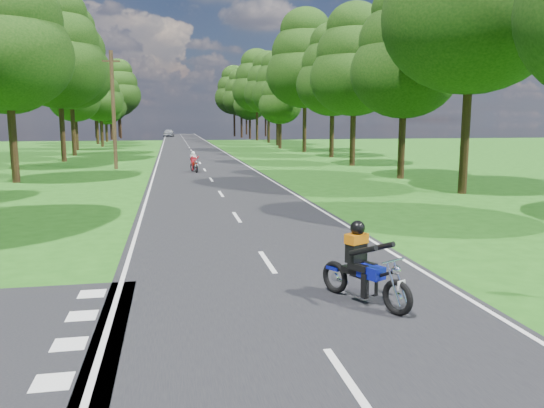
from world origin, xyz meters
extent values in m
plane|color=#1D5212|center=(0.00, 0.00, 0.00)|extent=(160.00, 160.00, 0.00)
cube|color=black|center=(0.00, 50.00, 0.01)|extent=(7.00, 140.00, 0.02)
cube|color=silver|center=(0.00, -4.00, 0.02)|extent=(0.12, 2.00, 0.01)
cube|color=silver|center=(0.00, 2.00, 0.02)|extent=(0.12, 2.00, 0.01)
cube|color=silver|center=(0.00, 8.00, 0.02)|extent=(0.12, 2.00, 0.01)
cube|color=silver|center=(0.00, 14.00, 0.02)|extent=(0.12, 2.00, 0.01)
cube|color=silver|center=(0.00, 20.00, 0.02)|extent=(0.12, 2.00, 0.01)
cube|color=silver|center=(0.00, 26.00, 0.02)|extent=(0.12, 2.00, 0.01)
cube|color=silver|center=(0.00, 32.00, 0.02)|extent=(0.12, 2.00, 0.01)
cube|color=silver|center=(0.00, 38.00, 0.02)|extent=(0.12, 2.00, 0.01)
cube|color=silver|center=(0.00, 44.00, 0.02)|extent=(0.12, 2.00, 0.01)
cube|color=silver|center=(0.00, 50.00, 0.02)|extent=(0.12, 2.00, 0.01)
cube|color=silver|center=(0.00, 56.00, 0.02)|extent=(0.12, 2.00, 0.01)
cube|color=silver|center=(0.00, 62.00, 0.02)|extent=(0.12, 2.00, 0.01)
cube|color=silver|center=(0.00, 68.00, 0.02)|extent=(0.12, 2.00, 0.01)
cube|color=silver|center=(0.00, 74.00, 0.02)|extent=(0.12, 2.00, 0.01)
cube|color=silver|center=(0.00, 80.00, 0.02)|extent=(0.12, 2.00, 0.01)
cube|color=silver|center=(0.00, 86.00, 0.02)|extent=(0.12, 2.00, 0.01)
cube|color=silver|center=(0.00, 92.00, 0.02)|extent=(0.12, 2.00, 0.01)
cube|color=silver|center=(0.00, 98.00, 0.02)|extent=(0.12, 2.00, 0.01)
cube|color=silver|center=(0.00, 104.00, 0.02)|extent=(0.12, 2.00, 0.01)
cube|color=silver|center=(0.00, 110.00, 0.02)|extent=(0.12, 2.00, 0.01)
cube|color=silver|center=(0.00, 116.00, 0.02)|extent=(0.12, 2.00, 0.01)
cube|color=silver|center=(-3.30, 50.00, 0.02)|extent=(0.10, 140.00, 0.01)
cube|color=silver|center=(3.30, 50.00, 0.02)|extent=(0.10, 140.00, 0.01)
cube|color=silver|center=(-3.80, -3.30, 0.02)|extent=(0.50, 0.50, 0.01)
cube|color=silver|center=(-3.80, -2.10, 0.02)|extent=(0.50, 0.50, 0.01)
cube|color=silver|center=(-3.80, -0.90, 0.02)|extent=(0.50, 0.50, 0.01)
cube|color=silver|center=(-3.80, 0.30, 0.02)|extent=(0.50, 0.50, 0.01)
cylinder|color=black|center=(-10.57, 20.76, 1.96)|extent=(0.40, 0.40, 3.91)
ellipsoid|color=black|center=(-10.57, 20.76, 6.78)|extent=(6.85, 6.85, 5.82)
ellipsoid|color=black|center=(-10.57, 20.76, 8.68)|extent=(5.87, 5.87, 4.99)
cylinder|color=black|center=(-12.94, 29.18, 1.90)|extent=(0.40, 0.40, 3.79)
ellipsoid|color=black|center=(-12.94, 29.18, 6.57)|extent=(6.64, 6.64, 5.64)
ellipsoid|color=black|center=(-12.94, 29.18, 8.41)|extent=(5.69, 5.69, 4.84)
ellipsoid|color=black|center=(-12.94, 29.18, 10.26)|extent=(4.27, 4.27, 3.63)
cylinder|color=black|center=(-10.82, 35.60, 2.16)|extent=(0.40, 0.40, 4.32)
ellipsoid|color=black|center=(-10.82, 35.60, 7.47)|extent=(7.56, 7.56, 6.42)
ellipsoid|color=black|center=(-10.82, 35.60, 9.58)|extent=(6.48, 6.48, 5.51)
ellipsoid|color=black|center=(-10.82, 35.60, 11.68)|extent=(4.86, 4.86, 4.13)
cylinder|color=black|center=(-11.26, 43.10, 2.20)|extent=(0.40, 0.40, 4.40)
ellipsoid|color=black|center=(-11.26, 43.10, 7.62)|extent=(7.71, 7.71, 6.55)
ellipsoid|color=black|center=(-11.26, 43.10, 9.77)|extent=(6.60, 6.60, 5.61)
ellipsoid|color=black|center=(-11.26, 43.10, 11.92)|extent=(4.95, 4.95, 4.21)
cylinder|color=black|center=(-12.61, 52.78, 1.60)|extent=(0.40, 0.40, 3.20)
ellipsoid|color=black|center=(-12.61, 52.78, 5.54)|extent=(5.60, 5.60, 4.76)
ellipsoid|color=black|center=(-12.61, 52.78, 7.10)|extent=(4.80, 4.80, 4.08)
ellipsoid|color=black|center=(-12.61, 52.78, 8.66)|extent=(3.60, 3.60, 3.06)
cylinder|color=black|center=(-10.75, 60.15, 1.61)|extent=(0.40, 0.40, 3.22)
ellipsoid|color=black|center=(-10.75, 60.15, 5.58)|extent=(5.64, 5.64, 4.79)
ellipsoid|color=black|center=(-10.75, 60.15, 7.15)|extent=(4.83, 4.83, 4.11)
ellipsoid|color=black|center=(-10.75, 60.15, 8.72)|extent=(3.62, 3.62, 3.08)
cylinder|color=black|center=(-12.29, 67.91, 1.80)|extent=(0.40, 0.40, 3.61)
ellipsoid|color=black|center=(-12.29, 67.91, 6.25)|extent=(6.31, 6.31, 5.37)
ellipsoid|color=black|center=(-12.29, 67.91, 8.01)|extent=(5.41, 5.41, 4.60)
ellipsoid|color=black|center=(-12.29, 67.91, 9.76)|extent=(4.06, 4.06, 3.45)
cylinder|color=black|center=(-11.94, 75.74, 1.33)|extent=(0.40, 0.40, 2.67)
ellipsoid|color=black|center=(-11.94, 75.74, 4.62)|extent=(4.67, 4.67, 3.97)
ellipsoid|color=black|center=(-11.94, 75.74, 5.92)|extent=(4.00, 4.00, 3.40)
ellipsoid|color=black|center=(-11.94, 75.74, 7.22)|extent=(3.00, 3.00, 2.55)
cylinder|color=black|center=(-12.18, 84.90, 1.54)|extent=(0.40, 0.40, 3.09)
ellipsoid|color=black|center=(-12.18, 84.90, 5.34)|extent=(5.40, 5.40, 4.59)
ellipsoid|color=black|center=(-12.18, 84.90, 6.85)|extent=(4.63, 4.63, 3.93)
ellipsoid|color=black|center=(-12.18, 84.90, 8.35)|extent=(3.47, 3.47, 2.95)
cylinder|color=black|center=(-11.23, 91.41, 2.24)|extent=(0.40, 0.40, 4.48)
ellipsoid|color=black|center=(-11.23, 91.41, 7.75)|extent=(7.84, 7.84, 6.66)
ellipsoid|color=black|center=(-11.23, 91.41, 9.94)|extent=(6.72, 6.72, 5.71)
ellipsoid|color=black|center=(-11.23, 91.41, 12.12)|extent=(5.04, 5.04, 4.28)
cylinder|color=black|center=(-12.28, 100.39, 2.05)|extent=(0.40, 0.40, 4.09)
ellipsoid|color=black|center=(-12.28, 100.39, 7.09)|extent=(7.16, 7.16, 6.09)
ellipsoid|color=black|center=(-12.28, 100.39, 9.08)|extent=(6.14, 6.14, 5.22)
ellipsoid|color=black|center=(-12.28, 100.39, 11.08)|extent=(4.61, 4.61, 3.92)
cylinder|color=black|center=(11.06, 12.20, 2.28)|extent=(0.40, 0.40, 4.56)
ellipsoid|color=black|center=(11.06, 12.20, 7.89)|extent=(7.98, 7.98, 6.78)
cylinder|color=black|center=(10.92, 18.69, 1.75)|extent=(0.40, 0.40, 3.49)
ellipsoid|color=black|center=(10.92, 18.69, 6.05)|extent=(6.12, 6.12, 5.20)
ellipsoid|color=black|center=(10.92, 18.69, 7.75)|extent=(5.24, 5.24, 4.46)
ellipsoid|color=black|center=(10.92, 18.69, 9.46)|extent=(3.93, 3.93, 3.34)
cylinder|color=black|center=(11.06, 27.58, 1.85)|extent=(0.40, 0.40, 3.69)
ellipsoid|color=black|center=(11.06, 27.58, 6.39)|extent=(6.46, 6.46, 5.49)
ellipsoid|color=black|center=(11.06, 27.58, 8.19)|extent=(5.54, 5.54, 4.71)
ellipsoid|color=black|center=(11.06, 27.58, 9.99)|extent=(4.15, 4.15, 3.53)
cylinder|color=black|center=(12.17, 36.42, 1.87)|extent=(0.40, 0.40, 3.74)
ellipsoid|color=black|center=(12.17, 36.42, 6.48)|extent=(6.55, 6.55, 5.57)
ellipsoid|color=black|center=(12.17, 36.42, 8.31)|extent=(5.62, 5.62, 4.77)
ellipsoid|color=black|center=(12.17, 36.42, 10.13)|extent=(4.21, 4.21, 3.58)
cylinder|color=black|center=(11.72, 44.72, 2.32)|extent=(0.40, 0.40, 4.64)
ellipsoid|color=black|center=(11.72, 44.72, 8.04)|extent=(8.12, 8.12, 6.91)
ellipsoid|color=black|center=(11.72, 44.72, 10.30)|extent=(6.96, 6.96, 5.92)
ellipsoid|color=black|center=(11.72, 44.72, 12.56)|extent=(5.22, 5.22, 4.44)
cylinder|color=black|center=(10.55, 51.92, 1.45)|extent=(0.40, 0.40, 2.91)
ellipsoid|color=black|center=(10.55, 51.92, 5.03)|extent=(5.09, 5.09, 4.33)
ellipsoid|color=black|center=(10.55, 51.92, 6.45)|extent=(4.36, 4.36, 3.71)
ellipsoid|color=black|center=(10.55, 51.92, 7.87)|extent=(3.27, 3.27, 2.78)
cylinder|color=black|center=(11.77, 59.40, 1.94)|extent=(0.40, 0.40, 3.88)
ellipsoid|color=black|center=(11.77, 59.40, 6.71)|extent=(6.78, 6.78, 5.77)
ellipsoid|color=black|center=(11.77, 59.40, 8.60)|extent=(5.81, 5.81, 4.94)
ellipsoid|color=black|center=(11.77, 59.40, 10.49)|extent=(4.36, 4.36, 3.71)
cylinder|color=black|center=(12.10, 67.87, 2.09)|extent=(0.40, 0.40, 4.18)
ellipsoid|color=black|center=(12.10, 67.87, 7.23)|extent=(7.31, 7.31, 6.21)
ellipsoid|color=black|center=(12.10, 67.87, 9.27)|extent=(6.27, 6.27, 5.33)
ellipsoid|color=black|center=(12.10, 67.87, 11.31)|extent=(4.70, 4.70, 4.00)
cylinder|color=black|center=(11.80, 76.83, 2.32)|extent=(0.40, 0.40, 4.63)
ellipsoid|color=black|center=(11.80, 76.83, 8.02)|extent=(8.11, 8.11, 6.89)
ellipsoid|color=black|center=(11.80, 76.83, 10.28)|extent=(6.95, 6.95, 5.91)
ellipsoid|color=black|center=(11.80, 76.83, 12.54)|extent=(5.21, 5.21, 4.43)
cylinder|color=black|center=(11.69, 84.12, 1.68)|extent=(0.40, 0.40, 3.36)
ellipsoid|color=black|center=(11.69, 84.12, 5.82)|extent=(5.88, 5.88, 5.00)
ellipsoid|color=black|center=(11.69, 84.12, 7.46)|extent=(5.04, 5.04, 4.29)
ellipsoid|color=black|center=(11.69, 84.12, 9.10)|extent=(3.78, 3.78, 3.21)
cylinder|color=black|center=(11.14, 91.34, 2.04)|extent=(0.40, 0.40, 4.09)
ellipsoid|color=black|center=(11.14, 91.34, 7.07)|extent=(7.15, 7.15, 6.08)
ellipsoid|color=black|center=(11.14, 91.34, 9.07)|extent=(6.13, 6.13, 5.21)
ellipsoid|color=black|center=(11.14, 91.34, 11.06)|extent=(4.60, 4.60, 3.91)
cylinder|color=black|center=(10.68, 99.10, 2.24)|extent=(0.40, 0.40, 4.48)
ellipsoid|color=black|center=(10.68, 99.10, 7.76)|extent=(7.84, 7.84, 6.66)
ellipsoid|color=black|center=(10.68, 99.10, 9.94)|extent=(6.72, 6.72, 5.71)
ellipsoid|color=black|center=(10.68, 99.10, 12.13)|extent=(5.04, 5.04, 4.28)
cylinder|color=black|center=(-14.00, 110.00, 1.92)|extent=(0.40, 0.40, 3.84)
ellipsoid|color=black|center=(-14.00, 110.00, 6.65)|extent=(6.72, 6.72, 5.71)
ellipsoid|color=black|center=(-14.00, 110.00, 8.52)|extent=(5.76, 5.76, 4.90)
ellipsoid|color=black|center=(-14.00, 110.00, 10.39)|extent=(4.32, 4.32, 3.67)
cylinder|color=black|center=(15.00, 112.00, 2.08)|extent=(0.40, 0.40, 4.16)
ellipsoid|color=black|center=(15.00, 112.00, 7.20)|extent=(7.28, 7.28, 6.19)
ellipsoid|color=black|center=(15.00, 112.00, 9.23)|extent=(6.24, 6.24, 5.30)
ellipsoid|color=black|center=(15.00, 112.00, 11.26)|extent=(4.68, 4.68, 3.98)
cylinder|color=black|center=(-16.00, 95.00, 1.76)|extent=(0.40, 0.40, 3.52)
ellipsoid|color=black|center=(-16.00, 95.00, 6.09)|extent=(6.16, 6.16, 5.24)
ellipsoid|color=black|center=(-16.00, 95.00, 7.81)|extent=(5.28, 5.28, 4.49)
ellipsoid|color=black|center=(-16.00, 95.00, 9.53)|extent=(3.96, 3.96, 3.37)
cylinder|color=black|center=(17.00, 98.00, 2.24)|extent=(0.40, 0.40, 4.48)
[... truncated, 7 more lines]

